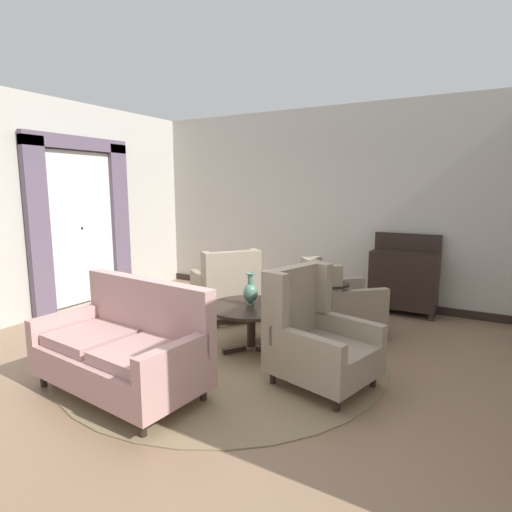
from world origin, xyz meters
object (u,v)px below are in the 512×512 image
(settee, at_px, (125,348))
(armchair_near_sideboard, at_px, (337,303))
(armchair_beside_settee, at_px, (315,338))
(side_table, at_px, (330,307))
(porcelain_vase, at_px, (250,292))
(sideboard, at_px, (403,279))
(armchair_far_left, at_px, (226,290))
(coffee_table, at_px, (251,313))

(settee, height_order, armchair_near_sideboard, settee)
(armchair_beside_settee, height_order, side_table, armchair_beside_settee)
(porcelain_vase, height_order, sideboard, sideboard)
(settee, distance_m, armchair_far_left, 2.24)
(porcelain_vase, bearing_deg, armchair_far_left, 138.13)
(coffee_table, height_order, sideboard, sideboard)
(porcelain_vase, relative_size, settee, 0.22)
(porcelain_vase, bearing_deg, side_table, 43.14)
(side_table, bearing_deg, armchair_far_left, 177.60)
(settee, relative_size, sideboard, 1.42)
(coffee_table, xyz_separation_m, porcelain_vase, (-0.03, 0.04, 0.23))
(porcelain_vase, xyz_separation_m, armchair_near_sideboard, (0.74, 0.91, -0.26))
(coffee_table, distance_m, settee, 1.52)
(armchair_beside_settee, distance_m, sideboard, 2.76)
(armchair_near_sideboard, bearing_deg, side_table, 133.10)
(side_table, bearing_deg, sideboard, 70.69)
(sideboard, bearing_deg, porcelain_vase, -119.34)
(armchair_beside_settee, bearing_deg, side_table, 27.61)
(sideboard, bearing_deg, armchair_near_sideboard, -111.69)
(coffee_table, bearing_deg, armchair_near_sideboard, 53.51)
(armchair_beside_settee, bearing_deg, settee, 139.59)
(porcelain_vase, distance_m, side_table, 1.02)
(settee, height_order, armchair_far_left, armchair_far_left)
(settee, bearing_deg, armchair_beside_settee, 40.57)
(side_table, relative_size, sideboard, 0.61)
(side_table, bearing_deg, settee, -119.16)
(settee, relative_size, armchair_beside_settee, 1.53)
(coffee_table, distance_m, side_table, 0.99)
(porcelain_vase, distance_m, armchair_far_left, 1.14)
(coffee_table, relative_size, side_table, 1.36)
(armchair_near_sideboard, bearing_deg, armchair_far_left, 53.21)
(settee, distance_m, armchair_near_sideboard, 2.67)
(coffee_table, relative_size, porcelain_vase, 2.68)
(coffee_table, xyz_separation_m, settee, (-0.51, -1.43, -0.04))
(settee, xyz_separation_m, armchair_beside_settee, (1.46, 1.01, 0.04))
(armchair_far_left, bearing_deg, armchair_beside_settee, 94.05)
(sideboard, bearing_deg, armchair_beside_settee, -96.36)
(armchair_near_sideboard, bearing_deg, coffee_table, 100.60)
(armchair_far_left, distance_m, sideboard, 2.62)
(armchair_beside_settee, relative_size, armchair_far_left, 0.95)
(armchair_near_sideboard, xyz_separation_m, side_table, (-0.02, -0.23, 0.01))
(settee, height_order, sideboard, sideboard)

